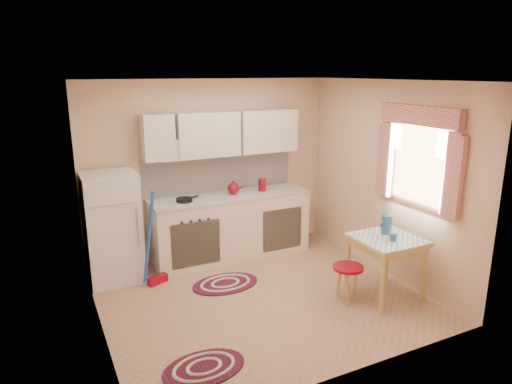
% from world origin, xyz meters
% --- Properties ---
extents(room_shell, '(3.64, 3.60, 2.52)m').
position_xyz_m(room_shell, '(0.16, 0.24, 1.60)').
color(room_shell, tan).
rests_on(room_shell, ground).
extents(fridge, '(0.65, 0.60, 1.40)m').
position_xyz_m(fridge, '(-1.46, 1.25, 0.70)').
color(fridge, white).
rests_on(fridge, ground).
extents(broom, '(0.30, 0.22, 1.20)m').
position_xyz_m(broom, '(-1.02, 0.90, 0.60)').
color(broom, '#1D4EB6').
rests_on(broom, ground).
extents(base_cabinets, '(2.25, 0.60, 0.88)m').
position_xyz_m(base_cabinets, '(0.17, 1.30, 0.44)').
color(base_cabinets, silver).
rests_on(base_cabinets, ground).
extents(countertop, '(2.27, 0.62, 0.04)m').
position_xyz_m(countertop, '(0.17, 1.30, 0.90)').
color(countertop, '#BAB9B1').
rests_on(countertop, base_cabinets).
extents(frying_pan, '(0.28, 0.28, 0.05)m').
position_xyz_m(frying_pan, '(-0.52, 1.25, 0.94)').
color(frying_pan, black).
rests_on(frying_pan, countertop).
extents(red_kettle, '(0.22, 0.21, 0.18)m').
position_xyz_m(red_kettle, '(0.22, 1.30, 1.01)').
color(red_kettle, maroon).
rests_on(red_kettle, countertop).
extents(red_canister, '(0.12, 0.12, 0.16)m').
position_xyz_m(red_canister, '(0.67, 1.30, 1.00)').
color(red_canister, maroon).
rests_on(red_canister, countertop).
extents(table, '(0.72, 0.72, 0.72)m').
position_xyz_m(table, '(1.33, -0.60, 0.36)').
color(table, '#DCB96E').
rests_on(table, ground).
extents(stool, '(0.47, 0.47, 0.42)m').
position_xyz_m(stool, '(0.87, -0.50, 0.21)').
color(stool, maroon).
rests_on(stool, ground).
extents(coffee_pot, '(0.17, 0.15, 0.31)m').
position_xyz_m(coffee_pot, '(1.42, -0.48, 0.87)').
color(coffee_pot, '#2B6485').
rests_on(coffee_pot, table).
extents(mug, '(0.10, 0.10, 0.10)m').
position_xyz_m(mug, '(1.32, -0.70, 0.77)').
color(mug, '#2B6485').
rests_on(mug, table).
extents(rug_center, '(0.88, 0.60, 0.02)m').
position_xyz_m(rug_center, '(-0.26, 0.49, 0.01)').
color(rug_center, maroon).
rests_on(rug_center, ground).
extents(rug_left, '(0.79, 0.55, 0.02)m').
position_xyz_m(rug_left, '(-1.08, -0.98, 0.01)').
color(rug_left, maroon).
rests_on(rug_left, ground).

